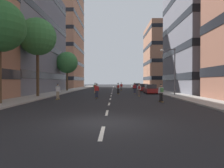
{
  "coord_description": "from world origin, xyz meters",
  "views": [
    {
      "loc": [
        0.5,
        -9.74,
        2.01
      ],
      "look_at": [
        0.0,
        26.85,
        1.53
      ],
      "focal_mm": 32.04,
      "sensor_mm": 36.0,
      "label": 1
    }
  ],
  "objects_px": {
    "streetlamp_right": "(172,66)",
    "skater_4": "(161,92)",
    "skater_1": "(139,89)",
    "skater_5": "(97,90)",
    "parked_car_mid": "(137,86)",
    "parked_car_far": "(150,89)",
    "street_tree_near": "(38,37)",
    "skater_2": "(58,91)",
    "skater_3": "(95,87)",
    "skater_7": "(121,86)",
    "skater_6": "(118,88)",
    "parked_car_near": "(143,88)",
    "skater_0": "(135,87)",
    "street_tree_mid": "(67,63)"
  },
  "relations": [
    {
      "from": "parked_car_far",
      "to": "skater_4",
      "type": "height_order",
      "value": "skater_4"
    },
    {
      "from": "streetlamp_right",
      "to": "skater_4",
      "type": "distance_m",
      "value": 10.05
    },
    {
      "from": "street_tree_near",
      "to": "skater_5",
      "type": "bearing_deg",
      "value": -11.62
    },
    {
      "from": "street_tree_near",
      "to": "skater_4",
      "type": "bearing_deg",
      "value": -22.33
    },
    {
      "from": "streetlamp_right",
      "to": "skater_0",
      "type": "distance_m",
      "value": 7.24
    },
    {
      "from": "street_tree_near",
      "to": "skater_7",
      "type": "relative_size",
      "value": 5.56
    },
    {
      "from": "parked_car_mid",
      "to": "skater_5",
      "type": "height_order",
      "value": "skater_5"
    },
    {
      "from": "parked_car_mid",
      "to": "skater_4",
      "type": "distance_m",
      "value": 34.14
    },
    {
      "from": "skater_6",
      "to": "streetlamp_right",
      "type": "bearing_deg",
      "value": -25.04
    },
    {
      "from": "parked_car_near",
      "to": "street_tree_mid",
      "type": "bearing_deg",
      "value": -178.99
    },
    {
      "from": "street_tree_near",
      "to": "street_tree_mid",
      "type": "bearing_deg",
      "value": 90.0
    },
    {
      "from": "skater_2",
      "to": "parked_car_far",
      "type": "bearing_deg",
      "value": 42.09
    },
    {
      "from": "skater_5",
      "to": "skater_6",
      "type": "bearing_deg",
      "value": 71.52
    },
    {
      "from": "parked_car_near",
      "to": "skater_0",
      "type": "height_order",
      "value": "skater_0"
    },
    {
      "from": "parked_car_mid",
      "to": "skater_7",
      "type": "height_order",
      "value": "skater_7"
    },
    {
      "from": "skater_2",
      "to": "skater_5",
      "type": "height_order",
      "value": "same"
    },
    {
      "from": "skater_6",
      "to": "skater_0",
      "type": "bearing_deg",
      "value": 17.78
    },
    {
      "from": "street_tree_mid",
      "to": "skater_2",
      "type": "relative_size",
      "value": 4.47
    },
    {
      "from": "street_tree_mid",
      "to": "skater_4",
      "type": "distance_m",
      "value": 26.33
    },
    {
      "from": "skater_0",
      "to": "skater_4",
      "type": "distance_m",
      "value": 13.31
    },
    {
      "from": "skater_5",
      "to": "skater_4",
      "type": "bearing_deg",
      "value": -32.88
    },
    {
      "from": "skater_0",
      "to": "parked_car_mid",
      "type": "bearing_deg",
      "value": 82.87
    },
    {
      "from": "parked_car_near",
      "to": "streetlamp_right",
      "type": "relative_size",
      "value": 0.68
    },
    {
      "from": "skater_1",
      "to": "skater_5",
      "type": "relative_size",
      "value": 1.0
    },
    {
      "from": "street_tree_mid",
      "to": "streetlamp_right",
      "type": "bearing_deg",
      "value": -35.36
    },
    {
      "from": "skater_3",
      "to": "skater_5",
      "type": "xyz_separation_m",
      "value": [
        1.28,
        -10.94,
        -0.03
      ]
    },
    {
      "from": "parked_car_far",
      "to": "skater_2",
      "type": "relative_size",
      "value": 2.47
    },
    {
      "from": "skater_0",
      "to": "streetlamp_right",
      "type": "bearing_deg",
      "value": -42.27
    },
    {
      "from": "skater_1",
      "to": "skater_6",
      "type": "relative_size",
      "value": 1.0
    },
    {
      "from": "street_tree_mid",
      "to": "skater_0",
      "type": "relative_size",
      "value": 4.47
    },
    {
      "from": "skater_0",
      "to": "skater_7",
      "type": "bearing_deg",
      "value": 99.24
    },
    {
      "from": "parked_car_far",
      "to": "street_tree_near",
      "type": "height_order",
      "value": "street_tree_near"
    },
    {
      "from": "parked_car_mid",
      "to": "skater_1",
      "type": "relative_size",
      "value": 2.47
    },
    {
      "from": "skater_1",
      "to": "skater_4",
      "type": "height_order",
      "value": "same"
    },
    {
      "from": "parked_car_mid",
      "to": "skater_6",
      "type": "height_order",
      "value": "skater_6"
    },
    {
      "from": "parked_car_far",
      "to": "street_tree_near",
      "type": "distance_m",
      "value": 18.78
    },
    {
      "from": "parked_car_near",
      "to": "skater_7",
      "type": "bearing_deg",
      "value": 150.25
    },
    {
      "from": "streetlamp_right",
      "to": "skater_5",
      "type": "height_order",
      "value": "streetlamp_right"
    },
    {
      "from": "skater_3",
      "to": "skater_7",
      "type": "distance_m",
      "value": 10.34
    },
    {
      "from": "parked_car_near",
      "to": "skater_1",
      "type": "distance_m",
      "value": 14.45
    },
    {
      "from": "parked_car_mid",
      "to": "skater_6",
      "type": "distance_m",
      "value": 22.38
    },
    {
      "from": "parked_car_far",
      "to": "skater_6",
      "type": "bearing_deg",
      "value": -167.64
    },
    {
      "from": "skater_7",
      "to": "skater_3",
      "type": "bearing_deg",
      "value": -118.17
    },
    {
      "from": "skater_3",
      "to": "skater_6",
      "type": "bearing_deg",
      "value": -35.71
    },
    {
      "from": "streetlamp_right",
      "to": "skater_4",
      "type": "bearing_deg",
      "value": -112.04
    },
    {
      "from": "parked_car_near",
      "to": "street_tree_mid",
      "type": "relative_size",
      "value": 0.55
    },
    {
      "from": "parked_car_far",
      "to": "skater_6",
      "type": "distance_m",
      "value": 5.46
    },
    {
      "from": "street_tree_mid",
      "to": "skater_5",
      "type": "bearing_deg",
      "value": -66.07
    },
    {
      "from": "parked_car_near",
      "to": "skater_4",
      "type": "height_order",
      "value": "skater_4"
    },
    {
      "from": "skater_0",
      "to": "street_tree_near",
      "type": "bearing_deg",
      "value": -150.57
    }
  ]
}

